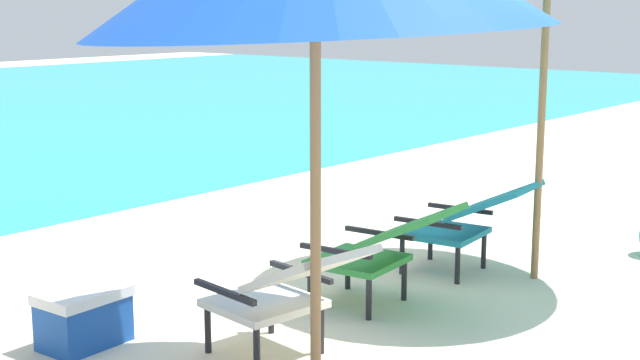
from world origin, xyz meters
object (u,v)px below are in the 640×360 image
Objects in this scene: cooler_box at (84,317)px; lounge_chair_right at (467,218)px; lounge_chair_left at (285,288)px; lounge_chair_center at (382,245)px.

lounge_chair_right is at bearing -20.17° from cooler_box.
lounge_chair_left is at bearing -177.36° from lounge_chair_right.
cooler_box is (-2.50, 0.92, -0.24)m from lounge_chair_right.
lounge_chair_center is at bearing 178.29° from lounge_chair_right.
cooler_box is at bearing 150.14° from lounge_chair_center.
lounge_chair_center is (1.02, 0.12, 0.00)m from lounge_chair_left.
lounge_chair_right is 2.67m from cooler_box.
lounge_chair_center is at bearing 6.68° from lounge_chair_left.
lounge_chair_center is 1.80m from cooler_box.
lounge_chair_right reaches higher than cooler_box.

